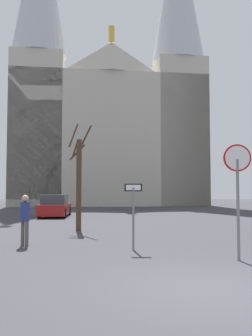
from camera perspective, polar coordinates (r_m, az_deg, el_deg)
The scene contains 7 objects.
ground_plane at distance 7.44m, azimuth 13.41°, elevation -18.03°, with size 120.00×120.00×0.00m, color #38383D.
cathedral at distance 45.12m, azimuth -2.77°, elevation 9.21°, with size 22.95×14.76×36.60m.
stop_sign at distance 10.21m, azimuth 17.10°, elevation -1.74°, with size 0.74×0.13×3.11m.
one_way_arrow_sign at distance 11.39m, azimuth 1.16°, elevation -6.38°, with size 0.55×0.07×2.07m.
bare_tree at distance 16.76m, azimuth -7.42°, elevation -1.87°, with size 1.10×0.77×4.97m.
parked_car_near_red at distance 25.68m, azimuth -11.06°, elevation -5.91°, with size 1.82×4.53×1.51m.
pedestrian_standing at distance 12.68m, azimuth -15.56°, elevation -7.12°, with size 0.32×0.32×1.70m.
Camera 1 is at (-2.04, -6.89, 1.90)m, focal length 38.86 mm.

